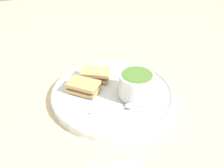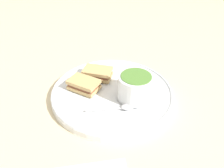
{
  "view_description": "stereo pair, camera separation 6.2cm",
  "coord_description": "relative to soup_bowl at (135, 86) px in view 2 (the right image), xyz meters",
  "views": [
    {
      "loc": [
        -0.18,
        -0.47,
        0.41
      ],
      "look_at": [
        0.0,
        0.0,
        0.04
      ],
      "focal_mm": 35.0,
      "sensor_mm": 36.0,
      "label": 1
    },
    {
      "loc": [
        -0.12,
        -0.49,
        0.41
      ],
      "look_at": [
        0.0,
        0.0,
        0.04
      ],
      "focal_mm": 35.0,
      "sensor_mm": 36.0,
      "label": 2
    }
  ],
  "objects": [
    {
      "name": "ground_plane",
      "position": [
        -0.05,
        0.05,
        -0.06
      ],
      "size": [
        2.4,
        2.4,
        0.0
      ],
      "primitive_type": "plane",
      "color": "beige"
    },
    {
      "name": "plate",
      "position": [
        -0.05,
        0.05,
        -0.05
      ],
      "size": [
        0.35,
        0.35,
        0.02
      ],
      "color": "white",
      "rests_on": "ground_plane"
    },
    {
      "name": "soup_bowl",
      "position": [
        0.0,
        0.0,
        0.0
      ],
      "size": [
        0.1,
        0.1,
        0.07
      ],
      "color": "white",
      "rests_on": "plate"
    },
    {
      "name": "spoon",
      "position": [
        -0.04,
        -0.04,
        -0.03
      ],
      "size": [
        0.13,
        0.03,
        0.01
      ],
      "rotation": [
        0.0,
        0.0,
        6.15
      ],
      "color": "silver",
      "rests_on": "plate"
    },
    {
      "name": "sandwich_half_near",
      "position": [
        -0.08,
        0.12,
        -0.02
      ],
      "size": [
        0.1,
        0.09,
        0.03
      ],
      "rotation": [
        0.0,
        0.0,
        2.65
      ],
      "color": "tan",
      "rests_on": "plate"
    },
    {
      "name": "sandwich_half_far",
      "position": [
        -0.13,
        0.07,
        -0.02
      ],
      "size": [
        0.1,
        0.1,
        0.03
      ],
      "rotation": [
        0.0,
        0.0,
        2.4
      ],
      "color": "tan",
      "rests_on": "plate"
    }
  ]
}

